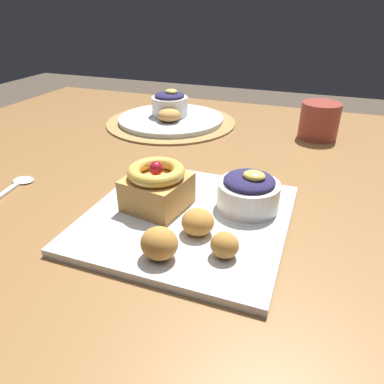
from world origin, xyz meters
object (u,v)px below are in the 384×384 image
at_px(coffee_mug, 319,121).
at_px(fritter_middle, 198,222).
at_px(fritter_back, 159,243).
at_px(back_ramekin, 170,104).
at_px(berry_ramekin, 249,191).
at_px(front_plate, 187,218).
at_px(cake_slice, 157,186).
at_px(fritter_front, 225,245).
at_px(back_plate, 171,119).
at_px(back_pastry, 169,115).
at_px(spoon, 14,187).

bearing_deg(coffee_mug, fritter_middle, -104.78).
relative_size(fritter_back, coffee_mug, 0.52).
bearing_deg(back_ramekin, berry_ramekin, -52.61).
bearing_deg(front_plate, cake_slice, 173.32).
bearing_deg(fritter_front, berry_ramekin, 89.56).
bearing_deg(berry_ramekin, fritter_back, -115.62).
bearing_deg(back_plate, back_pastry, -73.51).
xyz_separation_m(front_plate, spoon, (-0.33, -0.01, -0.00)).
height_order(back_ramekin, back_pastry, back_ramekin).
xyz_separation_m(back_pastry, spoon, (-0.12, -0.41, -0.03)).
height_order(fritter_back, back_ramekin, back_ramekin).
height_order(back_pastry, spoon, back_pastry).
relative_size(front_plate, back_ramekin, 3.04).
relative_size(back_pastry, coffee_mug, 0.65).
relative_size(berry_ramekin, fritter_middle, 2.10).
height_order(fritter_middle, coffee_mug, coffee_mug).
bearing_deg(front_plate, back_plate, 116.29).
bearing_deg(cake_slice, back_pastry, 111.26).
bearing_deg(front_plate, back_ramekin, 116.49).
distance_m(cake_slice, fritter_back, 0.13).
relative_size(back_ramekin, coffee_mug, 1.06).
height_order(back_pastry, coffee_mug, coffee_mug).
xyz_separation_m(berry_ramekin, spoon, (-0.41, -0.06, -0.04)).
relative_size(front_plate, berry_ramekin, 3.09).
height_order(front_plate, back_ramekin, back_ramekin).
height_order(spoon, coffee_mug, coffee_mug).
height_order(front_plate, berry_ramekin, berry_ramekin).
distance_m(berry_ramekin, fritter_middle, 0.11).
relative_size(back_plate, spoon, 2.22).
height_order(fritter_back, coffee_mug, coffee_mug).
relative_size(front_plate, spoon, 2.32).
distance_m(berry_ramekin, back_ramekin, 0.50).
height_order(fritter_front, back_plate, fritter_front).
distance_m(fritter_front, back_plate, 0.59).
xyz_separation_m(front_plate, cake_slice, (-0.05, 0.01, 0.04)).
bearing_deg(fritter_middle, fritter_front, -36.70).
relative_size(back_pastry, spoon, 0.47).
bearing_deg(back_ramekin, front_plate, -63.51).
bearing_deg(back_ramekin, coffee_mug, 0.69).
height_order(fritter_front, fritter_back, fritter_back).
distance_m(front_plate, cake_slice, 0.07).
xyz_separation_m(cake_slice, coffee_mug, (0.21, 0.45, -0.00)).
distance_m(fritter_middle, fritter_back, 0.07).
height_order(cake_slice, fritter_middle, cake_slice).
bearing_deg(back_pastry, cake_slice, -68.74).
bearing_deg(back_ramekin, fritter_middle, -62.52).
bearing_deg(back_plate, fritter_front, -60.11).
height_order(cake_slice, spoon, cake_slice).
distance_m(front_plate, back_plate, 0.49).
bearing_deg(back_pastry, spoon, -106.98).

